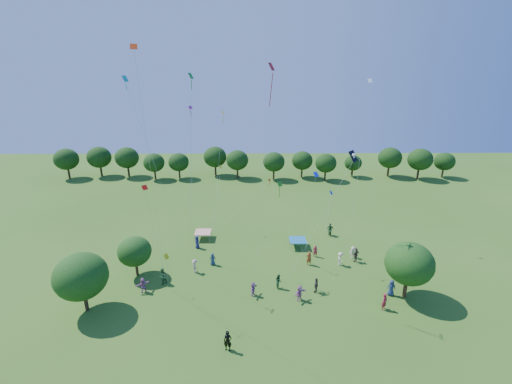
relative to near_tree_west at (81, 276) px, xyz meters
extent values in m
cylinder|color=#422B19|center=(0.00, 0.00, -2.99)|extent=(0.36, 0.36, 1.76)
ellipsoid|color=#1E4B15|center=(0.00, 0.00, 0.01)|extent=(4.99, 4.99, 4.49)
cylinder|color=#422B19|center=(2.97, 6.20, -3.13)|extent=(0.31, 0.31, 1.50)
ellipsoid|color=#1E4B15|center=(2.97, 6.20, -0.78)|extent=(3.75, 3.75, 3.37)
cylinder|color=#422B19|center=(32.21, 1.89, -2.93)|extent=(0.39, 0.39, 1.89)
ellipsoid|color=#1E4B15|center=(32.21, 1.89, 0.06)|extent=(4.82, 4.82, 4.34)
cylinder|color=#422B19|center=(-24.42, 45.06, -2.80)|extent=(0.44, 0.44, 2.15)
ellipsoid|color=#173B10|center=(-24.42, 45.06, 0.47)|extent=(5.17, 5.17, 4.65)
cylinder|color=#422B19|center=(-17.95, 46.70, -2.79)|extent=(0.45, 0.45, 2.17)
ellipsoid|color=#173B10|center=(-17.95, 46.70, 0.52)|extent=(5.22, 5.22, 4.70)
cylinder|color=#422B19|center=(-11.66, 46.35, -2.80)|extent=(0.44, 0.44, 2.15)
ellipsoid|color=#173B10|center=(-11.66, 46.35, 0.48)|extent=(5.17, 5.17, 4.65)
cylinder|color=#422B19|center=(-5.07, 44.07, -2.94)|extent=(0.38, 0.38, 1.87)
ellipsoid|color=#173B10|center=(-5.07, 44.07, -0.10)|extent=(4.48, 4.48, 4.03)
cylinder|color=#422B19|center=(0.15, 44.68, -2.95)|extent=(0.38, 0.38, 1.84)
ellipsoid|color=#173B10|center=(0.15, 44.68, -0.15)|extent=(4.42, 4.42, 3.98)
cylinder|color=#422B19|center=(7.87, 47.08, -2.80)|extent=(0.44, 0.44, 2.14)
ellipsoid|color=#173B10|center=(7.87, 47.08, 0.46)|extent=(5.14, 5.14, 4.63)
cylinder|color=#422B19|center=(12.98, 44.91, -2.86)|extent=(0.42, 0.42, 2.03)
ellipsoid|color=#173B10|center=(12.98, 44.91, 0.22)|extent=(4.86, 4.86, 4.37)
cylinder|color=#422B19|center=(20.95, 43.79, -2.89)|extent=(0.40, 0.40, 1.96)
ellipsoid|color=#173B10|center=(20.95, 43.79, 0.09)|extent=(4.71, 4.71, 4.24)
cylinder|color=#422B19|center=(27.33, 45.32, -2.92)|extent=(0.39, 0.39, 1.91)
ellipsoid|color=#173B10|center=(27.33, 45.32, -0.01)|extent=(4.59, 4.59, 4.13)
cylinder|color=#422B19|center=(32.13, 43.15, -2.93)|extent=(0.39, 0.39, 1.89)
ellipsoid|color=#173B10|center=(32.13, 43.15, -0.06)|extent=(4.54, 4.54, 4.08)
cylinder|color=#422B19|center=(38.78, 45.69, -3.08)|extent=(0.33, 0.33, 1.58)
ellipsoid|color=#173B10|center=(38.78, 45.69, -0.68)|extent=(3.80, 3.80, 3.42)
cylinder|color=#422B19|center=(46.98, 45.92, -2.81)|extent=(0.44, 0.44, 2.13)
ellipsoid|color=#173B10|center=(46.98, 45.92, 0.43)|extent=(5.12, 5.12, 4.61)
cylinder|color=#422B19|center=(52.81, 43.93, -2.78)|extent=(0.45, 0.45, 2.18)
ellipsoid|color=#173B10|center=(52.81, 43.93, 0.54)|extent=(5.24, 5.24, 4.72)
cylinder|color=#422B19|center=(58.84, 44.98, -2.97)|extent=(0.37, 0.37, 1.81)
ellipsoid|color=#173B10|center=(58.84, 44.98, -0.22)|extent=(4.35, 4.35, 3.91)
cube|color=#C23B16|center=(9.35, 15.33, -2.82)|extent=(2.20, 2.20, 0.08)
cylinder|color=#999999|center=(8.35, 14.33, -3.32)|extent=(0.05, 0.05, 1.10)
cylinder|color=#999999|center=(10.35, 14.33, -3.32)|extent=(0.05, 0.05, 1.10)
cylinder|color=#999999|center=(8.35, 16.33, -3.32)|extent=(0.05, 0.05, 1.10)
cylinder|color=#999999|center=(10.35, 16.33, -3.32)|extent=(0.05, 0.05, 1.10)
cube|color=#1968A5|center=(22.37, 12.77, -2.82)|extent=(2.20, 2.20, 0.08)
cylinder|color=#999999|center=(21.37, 11.77, -3.32)|extent=(0.05, 0.05, 1.10)
cylinder|color=#999999|center=(23.37, 11.77, -3.32)|extent=(0.05, 0.05, 1.10)
cylinder|color=#999999|center=(21.37, 13.77, -3.32)|extent=(0.05, 0.05, 1.10)
cylinder|color=#999999|center=(23.37, 13.77, -3.32)|extent=(0.05, 0.05, 1.10)
imported|color=black|center=(14.25, -5.28, -2.93)|extent=(0.74, 0.51, 1.88)
imported|color=navy|center=(8.96, 12.61, -3.00)|extent=(0.82, 0.98, 1.74)
imported|color=maroon|center=(24.29, 10.24, -3.08)|extent=(0.66, 0.50, 1.58)
imported|color=#24542E|center=(19.15, 3.57, -3.05)|extent=(0.63, 0.90, 1.65)
imported|color=beige|center=(26.96, 8.16, -3.02)|extent=(0.64, 1.17, 1.71)
imported|color=#3F3B32|center=(27.51, 16.43, -2.99)|extent=(1.09, 0.61, 1.77)
imported|color=#A761A1|center=(4.66, 2.96, -3.05)|extent=(1.58, 1.33, 1.65)
imported|color=navy|center=(30.87, 2.14, -2.97)|extent=(0.97, 0.66, 1.80)
imported|color=#9D3B1C|center=(23.18, 8.28, -2.97)|extent=(0.73, 0.52, 1.81)
imported|color=#23532B|center=(6.36, 4.47, -2.93)|extent=(0.96, 1.05, 1.89)
imported|color=beige|center=(29.00, 9.93, -3.12)|extent=(1.08, 0.82, 1.51)
imported|color=#433C36|center=(23.09, 2.74, -3.02)|extent=(0.84, 1.10, 1.71)
imported|color=#A66097|center=(21.16, 1.40, -3.03)|extent=(1.58, 1.44, 1.69)
imported|color=navy|center=(11.47, 8.36, -3.10)|extent=(0.82, 0.53, 1.56)
imported|color=maroon|center=(29.33, -0.14, -2.98)|extent=(0.78, 0.77, 1.79)
imported|color=#25572B|center=(27.36, 16.01, -3.04)|extent=(0.52, 0.86, 1.67)
imported|color=#B0A08D|center=(9.57, 6.72, -3.04)|extent=(0.99, 1.18, 1.66)
imported|color=#413834|center=(29.10, 8.93, -2.94)|extent=(1.20, 1.02, 1.88)
imported|color=#965898|center=(16.39, 2.25, -3.11)|extent=(1.02, 1.52, 1.54)
cube|color=black|center=(26.27, 4.51, 10.56)|extent=(1.22, 1.32, 1.00)
cube|color=black|center=(26.27, 4.56, 9.23)|extent=(0.09, 0.27, 1.18)
sphere|color=white|center=(26.27, 4.45, 10.66)|extent=(0.37, 0.37, 0.37)
cylinder|color=white|center=(26.27, 4.45, 10.38)|extent=(0.26, 0.51, 0.33)
cylinder|color=white|center=(26.27, 4.45, 10.38)|extent=(0.26, 0.51, 0.33)
cylinder|color=beige|center=(23.12, 3.67, 3.75)|extent=(6.32, 1.69, 12.66)
cube|color=red|center=(18.07, 3.78, 18.81)|extent=(0.67, 0.86, 0.67)
cube|color=red|center=(18.07, 3.83, 16.83)|extent=(0.29, 0.62, 2.94)
cylinder|color=beige|center=(17.33, 3.90, 7.96)|extent=(1.49, 0.27, 21.07)
cube|color=#C0320B|center=(8.07, -2.16, 20.04)|extent=(0.56, 0.44, 0.40)
cylinder|color=beige|center=(7.50, 0.65, 8.63)|extent=(1.15, 5.65, 22.41)
cube|color=#FFB60D|center=(12.29, 19.52, 13.18)|extent=(0.50, 0.64, 0.43)
cube|color=#FFB60D|center=(12.29, 19.57, 12.26)|extent=(0.20, 0.23, 1.09)
cylinder|color=beige|center=(11.56, 17.21, 5.18)|extent=(1.47, 4.63, 15.51)
cube|color=yellow|center=(7.40, 3.12, 0.31)|extent=(0.52, 0.66, 0.49)
cylinder|color=beige|center=(7.30, 3.33, -1.25)|extent=(0.23, 0.43, 2.65)
cube|color=#2C8618|center=(19.51, 9.37, 6.15)|extent=(0.66, 0.64, 0.53)
cube|color=#2C8618|center=(19.51, 9.42, 5.13)|extent=(0.08, 0.29, 1.26)
cylinder|color=beige|center=(20.99, 9.33, 1.66)|extent=(2.97, 0.09, 8.48)
cube|color=#1734E6|center=(23.50, 8.62, 7.53)|extent=(0.72, 0.68, 0.48)
cylinder|color=beige|center=(22.95, 8.90, 2.35)|extent=(1.12, 0.58, 9.85)
cube|color=#9B1994|center=(9.54, 10.46, 14.69)|extent=(0.46, 0.43, 0.32)
cube|color=#9B1994|center=(9.54, 10.51, 14.02)|extent=(0.09, 0.20, 0.84)
cylinder|color=beige|center=(9.10, 10.08, 5.98)|extent=(0.90, 0.78, 17.11)
cube|color=white|center=(31.15, 16.80, 17.40)|extent=(0.59, 0.42, 0.45)
cube|color=white|center=(31.15, 16.85, 16.72)|extent=(0.14, 0.16, 0.65)
cylinder|color=beige|center=(30.32, 15.08, 7.30)|extent=(1.68, 3.46, 19.75)
cube|color=#0BABAC|center=(3.95, 7.04, 17.76)|extent=(0.49, 0.71, 0.59)
cube|color=#0BABAC|center=(3.95, 7.09, 17.02)|extent=(0.13, 0.17, 0.66)
cylinder|color=beige|center=(6.41, 6.90, 7.46)|extent=(4.95, 0.28, 20.07)
cube|color=red|center=(6.82, 0.54, 8.71)|extent=(0.56, 0.55, 0.38)
cylinder|color=beige|center=(6.87, 1.99, 2.97)|extent=(0.10, 2.92, 11.09)
cube|color=#FF520D|center=(18.77, 18.50, 3.81)|extent=(0.42, 0.44, 0.34)
cube|color=#FF520D|center=(18.77, 18.55, 3.26)|extent=(0.07, 0.15, 0.60)
cylinder|color=beige|center=(14.99, 16.72, 0.54)|extent=(7.58, 3.58, 6.23)
cube|color=yellow|center=(11.79, 19.02, 5.64)|extent=(0.38, 0.55, 0.45)
cylinder|color=beige|center=(11.37, 16.91, 1.43)|extent=(0.87, 4.23, 8.01)
cube|color=#19892A|center=(9.89, 9.85, 18.00)|extent=(0.53, 0.76, 0.61)
cube|color=#19892A|center=(9.89, 9.90, 17.04)|extent=(0.16, 0.24, 1.03)
cylinder|color=beige|center=(9.36, 9.76, 7.57)|extent=(1.09, 0.20, 20.29)
cube|color=blue|center=(27.44, 17.15, 2.34)|extent=(0.58, 0.66, 0.49)
cylinder|color=beige|center=(26.92, 15.91, -0.24)|extent=(1.04, 2.50, 4.68)
camera|label=1|loc=(16.41, -28.21, 18.28)|focal=24.00mm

